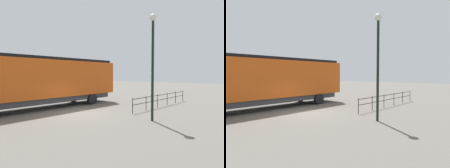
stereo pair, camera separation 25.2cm
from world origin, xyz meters
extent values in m
plane|color=#666059|center=(0.00, 0.00, 0.00)|extent=(120.00, 120.00, 0.00)
cube|color=#D15114|center=(-4.11, -1.57, 2.55)|extent=(3.19, 16.56, 3.11)
cube|color=black|center=(-4.11, 5.34, 2.09)|extent=(3.06, 2.74, 2.18)
cube|color=black|center=(-4.11, -1.57, 4.23)|extent=(2.87, 15.90, 0.24)
cube|color=#38383D|center=(-4.11, -1.57, 0.78)|extent=(2.87, 15.23, 0.45)
cylinder|color=black|center=(-5.56, 3.73, 0.55)|extent=(0.30, 1.10, 1.10)
cylinder|color=black|center=(-2.67, 3.73, 0.55)|extent=(0.30, 1.10, 1.10)
cylinder|color=black|center=(5.37, 1.16, 3.13)|extent=(0.16, 0.16, 6.26)
sphere|color=silver|center=(5.37, 1.16, 6.39)|extent=(0.44, 0.44, 0.44)
cube|color=black|center=(3.11, 7.02, 1.06)|extent=(0.04, 9.51, 0.04)
cube|color=black|center=(3.11, 7.02, 0.64)|extent=(0.04, 9.51, 0.04)
cylinder|color=black|center=(3.11, 2.27, 0.58)|extent=(0.05, 0.05, 1.16)
cylinder|color=black|center=(3.11, 4.17, 0.58)|extent=(0.05, 0.05, 1.16)
cylinder|color=black|center=(3.11, 6.07, 0.58)|extent=(0.05, 0.05, 1.16)
cylinder|color=black|center=(3.11, 7.98, 0.58)|extent=(0.05, 0.05, 1.16)
cylinder|color=black|center=(3.11, 9.88, 0.58)|extent=(0.05, 0.05, 1.16)
cylinder|color=black|center=(3.11, 11.78, 0.58)|extent=(0.05, 0.05, 1.16)
camera|label=1|loc=(11.80, -10.24, 2.91)|focal=33.23mm
camera|label=2|loc=(11.99, -10.08, 2.91)|focal=33.23mm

